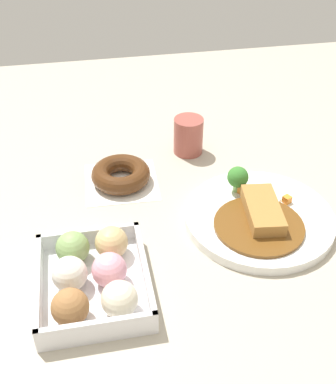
{
  "coord_description": "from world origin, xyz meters",
  "views": [
    {
      "loc": [
        0.63,
        -0.12,
        0.57
      ],
      "look_at": [
        -0.06,
        0.01,
        0.03
      ],
      "focal_mm": 45.0,
      "sensor_mm": 36.0,
      "label": 1
    }
  ],
  "objects": [
    {
      "name": "coffee_mug",
      "position": [
        -0.24,
        0.09,
        0.04
      ],
      "size": [
        0.06,
        0.06,
        0.08
      ],
      "primitive_type": "cylinder",
      "color": "#9E4C42",
      "rests_on": "ground_plane"
    },
    {
      "name": "ground_plane",
      "position": [
        0.0,
        0.0,
        0.0
      ],
      "size": [
        1.6,
        1.6,
        0.0
      ],
      "primitive_type": "plane",
      "color": "#B2A893"
    },
    {
      "name": "chocolate_ring_donut",
      "position": [
        -0.15,
        -0.06,
        0.02
      ],
      "size": [
        0.15,
        0.15,
        0.04
      ],
      "color": "white",
      "rests_on": "ground_plane"
    },
    {
      "name": "donut_box",
      "position": [
        0.12,
        -0.14,
        0.03
      ],
      "size": [
        0.2,
        0.17,
        0.07
      ],
      "color": "white",
      "rests_on": "ground_plane"
    },
    {
      "name": "curry_plate",
      "position": [
        0.02,
        0.17,
        0.01
      ],
      "size": [
        0.27,
        0.27,
        0.07
      ],
      "color": "white",
      "rests_on": "ground_plane"
    }
  ]
}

